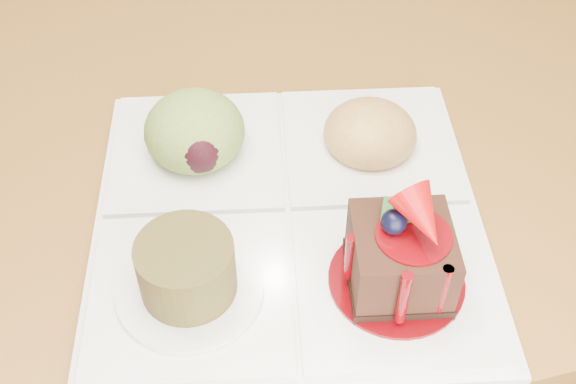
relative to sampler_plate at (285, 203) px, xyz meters
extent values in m
plane|color=#582F19|center=(-0.11, 0.75, -0.77)|extent=(6.00, 6.00, 0.00)
cylinder|color=black|center=(0.68, 0.49, -0.55)|extent=(0.04, 0.04, 0.43)
cylinder|color=black|center=(0.32, 0.56, -0.55)|extent=(0.04, 0.04, 0.43)
cylinder|color=black|center=(0.76, 0.85, -0.55)|extent=(0.04, 0.04, 0.43)
cylinder|color=black|center=(0.40, 0.92, -0.55)|extent=(0.04, 0.04, 0.43)
cube|color=white|center=(0.00, 0.00, -0.01)|extent=(0.31, 0.31, 0.01)
cube|color=white|center=(0.05, -0.08, -0.01)|extent=(0.14, 0.14, 0.01)
cube|color=white|center=(-0.07, -0.05, -0.01)|extent=(0.14, 0.14, 0.01)
cube|color=white|center=(-0.05, 0.07, -0.01)|extent=(0.14, 0.14, 0.01)
cube|color=white|center=(0.08, 0.04, -0.01)|extent=(0.14, 0.14, 0.01)
cylinder|color=#570307|center=(0.05, -0.08, 0.00)|extent=(0.08, 0.08, 0.00)
cube|color=black|center=(0.05, -0.08, 0.00)|extent=(0.07, 0.07, 0.01)
cube|color=black|center=(0.05, -0.08, 0.02)|extent=(0.07, 0.07, 0.04)
cylinder|color=#570307|center=(0.05, -0.08, 0.04)|extent=(0.04, 0.04, 0.00)
sphere|color=black|center=(0.04, -0.07, 0.05)|extent=(0.01, 0.01, 0.01)
cone|color=#AF0B0B|center=(0.06, -0.08, 0.06)|extent=(0.03, 0.05, 0.04)
cube|color=#164C13|center=(0.05, -0.07, 0.05)|extent=(0.01, 0.02, 0.01)
cube|color=#164C13|center=(0.05, -0.06, 0.05)|extent=(0.02, 0.02, 0.01)
cylinder|color=#570307|center=(0.04, -0.11, 0.02)|extent=(0.01, 0.01, 0.04)
cylinder|color=#570307|center=(0.06, -0.11, 0.02)|extent=(0.01, 0.01, 0.04)
cylinder|color=#570307|center=(0.02, -0.07, 0.02)|extent=(0.01, 0.01, 0.04)
cylinder|color=white|center=(-0.07, -0.05, 0.00)|extent=(0.09, 0.09, 0.00)
cylinder|color=#4E3416|center=(-0.07, -0.05, 0.02)|extent=(0.06, 0.06, 0.04)
cylinder|color=#47260F|center=(-0.07, -0.05, 0.03)|extent=(0.05, 0.05, 0.00)
ellipsoid|color=olive|center=(-0.05, 0.07, 0.01)|extent=(0.07, 0.07, 0.05)
ellipsoid|color=black|center=(-0.05, 0.05, 0.02)|extent=(0.04, 0.03, 0.03)
ellipsoid|color=#BE8644|center=(0.08, 0.04, 0.01)|extent=(0.07, 0.07, 0.04)
cube|color=#D2620F|center=(0.09, 0.05, 0.01)|extent=(0.02, 0.02, 0.01)
cube|color=#577A1A|center=(0.08, 0.06, 0.01)|extent=(0.02, 0.02, 0.02)
cube|color=#D2620F|center=(0.07, 0.06, 0.01)|extent=(0.02, 0.02, 0.01)
cube|color=#577A1A|center=(0.06, 0.05, 0.01)|extent=(0.02, 0.02, 0.02)
cube|color=#D2620F|center=(0.06, 0.03, 0.01)|extent=(0.02, 0.02, 0.02)
cube|color=#577A1A|center=(0.08, 0.03, 0.01)|extent=(0.02, 0.02, 0.01)
cube|color=#D2620F|center=(0.09, 0.03, 0.01)|extent=(0.02, 0.02, 0.02)
camera|label=1|loc=(-0.08, -0.32, 0.36)|focal=45.00mm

